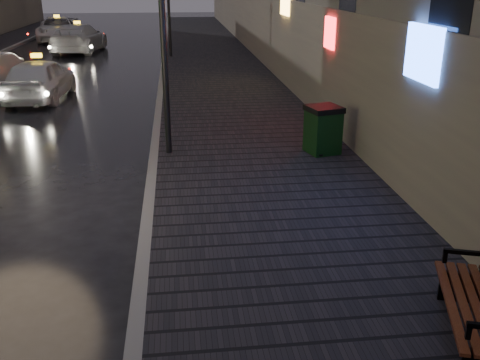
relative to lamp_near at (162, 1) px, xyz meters
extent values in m
plane|color=black|center=(-1.85, -6.00, -3.49)|extent=(120.00, 120.00, 0.00)
cube|color=black|center=(2.05, 15.00, -3.41)|extent=(4.60, 58.00, 0.15)
cube|color=slate|center=(-0.35, 15.00, -3.41)|extent=(0.20, 58.00, 0.15)
cylinder|color=black|center=(0.00, 0.00, -0.84)|extent=(0.14, 0.14, 5.00)
cylinder|color=black|center=(0.00, 16.00, -0.84)|extent=(0.14, 0.14, 5.00)
cube|color=black|center=(3.65, -6.55, -3.14)|extent=(0.50, 0.22, 0.40)
cube|color=black|center=(3.61, -6.54, -2.65)|extent=(0.42, 0.18, 0.05)
cube|color=#3E150D|center=(3.41, -7.27, -2.90)|extent=(1.17, 1.92, 0.04)
cube|color=black|center=(3.52, -0.42, -2.86)|extent=(0.81, 0.81, 0.97)
cube|color=black|center=(3.52, -0.42, -2.31)|extent=(0.87, 0.87, 0.12)
imported|color=silver|center=(-4.39, 6.93, -2.78)|extent=(1.94, 4.27, 1.42)
imported|color=silver|center=(-5.05, 19.30, -2.72)|extent=(2.75, 5.52, 1.54)
imported|color=silver|center=(-7.33, 25.35, -2.74)|extent=(3.17, 5.66, 1.49)
camera|label=1|loc=(0.25, -11.94, 0.49)|focal=40.00mm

